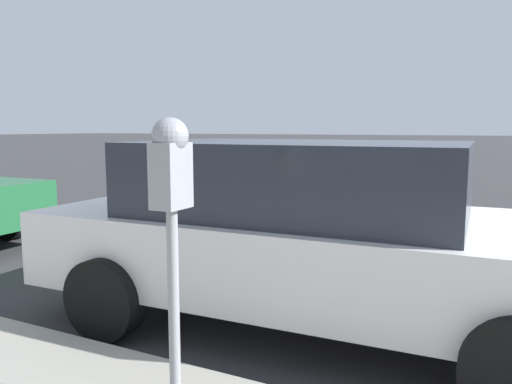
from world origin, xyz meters
TOP-DOWN VIEW (x-y plane):
  - ground_plane at (0.00, 0.00)m, footprint 220.00×220.00m
  - parking_meter at (-2.60, 0.81)m, footprint 0.21×0.19m
  - car_white at (-0.93, 0.63)m, footprint 2.22×4.61m

SIDE VIEW (x-z plane):
  - ground_plane at x=0.00m, z-range 0.00..0.00m
  - car_white at x=-0.93m, z-range 0.04..1.54m
  - parking_meter at x=-2.60m, z-range 0.54..2.07m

